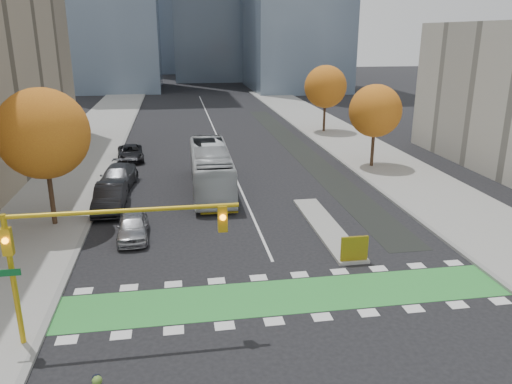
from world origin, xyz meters
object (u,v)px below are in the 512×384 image
object	(u,v)px
tree_east_near	(375,111)
bus	(211,169)
traffic_signal_west	(85,241)
parked_car_d	(130,153)
parked_car_a	(133,226)
tree_east_far	(326,87)
hazard_board	(354,249)
parked_car_b	(110,198)
tree_west	(43,134)
parked_car_c	(118,177)

from	to	relation	value
tree_east_near	bus	size ratio (longest dim) A/B	0.61
traffic_signal_west	parked_car_d	size ratio (longest dim) A/B	1.77
parked_car_a	bus	bearing A→B (deg)	57.42
tree_east_far	traffic_signal_west	size ratio (longest dim) A/B	0.90
hazard_board	parked_car_b	bearing A→B (deg)	142.09
traffic_signal_west	bus	distance (m)	19.24
hazard_board	parked_car_a	xyz separation A→B (m)	(-11.19, 5.12, -0.09)
hazard_board	tree_east_far	distance (m)	35.13
bus	parked_car_d	world-z (taller)	bus
tree_east_near	parked_car_b	world-z (taller)	tree_east_near
tree_east_near	parked_car_a	bearing A→B (deg)	-146.55
bus	tree_west	bearing A→B (deg)	-149.06
hazard_board	parked_car_a	size ratio (longest dim) A/B	0.34
tree_west	parked_car_b	xyz separation A→B (m)	(3.00, 2.32, -4.76)
parked_car_b	tree_east_far	bearing A→B (deg)	48.03
tree_east_near	tree_east_far	bearing A→B (deg)	88.21
tree_west	parked_car_c	distance (m)	9.25
tree_east_near	bus	distance (m)	15.15
parked_car_a	tree_east_far	bearing A→B (deg)	54.02
tree_east_far	hazard_board	bearing A→B (deg)	-104.12
tree_east_near	parked_car_d	distance (m)	21.96
tree_east_near	parked_car_d	world-z (taller)	tree_east_near
parked_car_b	parked_car_d	xyz separation A→B (m)	(0.27, 13.58, -0.19)
tree_west	parked_car_c	world-z (taller)	tree_west
parked_car_a	traffic_signal_west	bearing A→B (deg)	-95.81
tree_west	tree_east_near	world-z (taller)	tree_west
tree_west	parked_car_b	distance (m)	6.09
tree_west	bus	size ratio (longest dim) A/B	0.71
traffic_signal_west	parked_car_d	bearing A→B (deg)	91.61
hazard_board	bus	xyz separation A→B (m)	(-6.15, 13.49, 0.82)
tree_east_near	traffic_signal_west	bearing A→B (deg)	-131.52
hazard_board	parked_car_d	size ratio (longest dim) A/B	0.29
tree_east_near	parked_car_a	distance (m)	23.37
parked_car_c	tree_east_far	bearing A→B (deg)	48.12
bus	parked_car_d	size ratio (longest dim) A/B	2.42
tree_east_far	parked_car_d	bearing A→B (deg)	-154.57
tree_east_near	parked_car_c	distance (m)	21.55
tree_west	parked_car_c	xyz separation A→B (m)	(3.00, 7.32, -4.80)
bus	parked_car_b	xyz separation A→B (m)	(-6.85, -3.36, -0.76)
traffic_signal_west	parked_car_d	xyz separation A→B (m)	(-0.80, 28.42, -3.37)
bus	parked_car_d	distance (m)	12.19
hazard_board	traffic_signal_west	xyz separation A→B (m)	(-11.93, -4.71, 3.23)
hazard_board	tree_west	xyz separation A→B (m)	(-16.00, 7.80, 4.82)
parked_car_d	tree_west	bearing A→B (deg)	-107.27
tree_east_far	traffic_signal_west	distance (m)	43.61
hazard_board	bus	size ratio (longest dim) A/B	0.12
tree_east_far	parked_car_a	size ratio (longest dim) A/B	1.83
tree_west	tree_east_near	bearing A→B (deg)	22.62
parked_car_a	parked_car_c	distance (m)	10.16
tree_east_near	parked_car_d	bearing A→B (deg)	164.10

